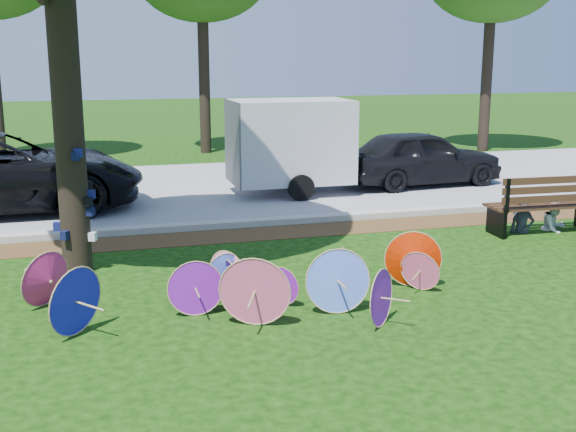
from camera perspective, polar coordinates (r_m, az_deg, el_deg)
The scene contains 10 objects.
ground at distance 9.01m, azimuth 0.41°, elevation -8.52°, with size 90.00×90.00×0.00m, color black.
mulch_strip at distance 13.19m, azimuth -5.06°, elevation -1.61°, with size 90.00×1.00×0.01m, color #472D16.
curb at distance 13.84m, azimuth -5.61°, elevation -0.69°, with size 90.00×0.30×0.12m, color #B7B5AD.
street at distance 17.87m, azimuth -7.99°, elevation 2.13°, with size 90.00×8.00×0.01m, color gray.
parasol_pile at distance 9.35m, azimuth -2.44°, elevation -5.22°, with size 5.71×2.43×0.90m.
dark_pickup at distance 18.42m, azimuth 10.43°, elevation 4.56°, with size 1.66×4.12×1.40m, color black.
cargo_trailer at distance 16.93m, azimuth 0.21°, elevation 5.95°, with size 2.72×1.73×2.51m, color silver.
park_bench at distance 14.16m, azimuth 19.39°, elevation 0.95°, with size 2.09×0.80×1.09m, color black, non-canonical shape.
person_left at distance 13.99m, azimuth 18.12°, elevation 1.26°, with size 0.46×0.30×1.26m, color #333645.
person_right at distance 14.39m, azimuth 20.44°, elevation 1.33°, with size 0.60×0.47×1.23m, color silver.
Camera 1 is at (-2.35, -8.06, 3.28)m, focal length 45.00 mm.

